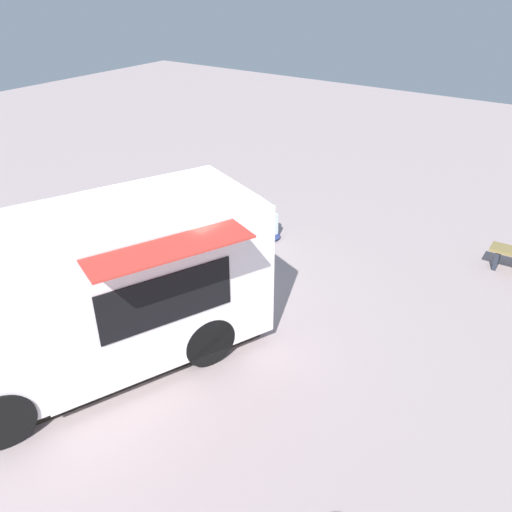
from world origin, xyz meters
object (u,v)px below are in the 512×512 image
Objects in this scene: person_customer at (269,225)px; planter_flowering_near at (47,213)px; planter_flowering_side at (186,218)px; food_truck at (101,297)px.

person_customer reaches higher than planter_flowering_near.
person_customer is at bearing 116.35° from planter_flowering_side.
food_truck is at bearing 25.69° from planter_flowering_side.
planter_flowering_side is (-1.53, 3.06, 0.11)m from planter_flowering_near.
person_customer is 1.48× the size of planter_flowering_near.
planter_flowering_side is (-3.97, -1.91, -0.77)m from food_truck.
planter_flowering_side is at bearing -154.31° from food_truck.
food_truck is 7.20× the size of planter_flowering_side.
planter_flowering_side is at bearing 116.53° from planter_flowering_near.
planter_flowering_near is 3.43m from planter_flowering_side.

